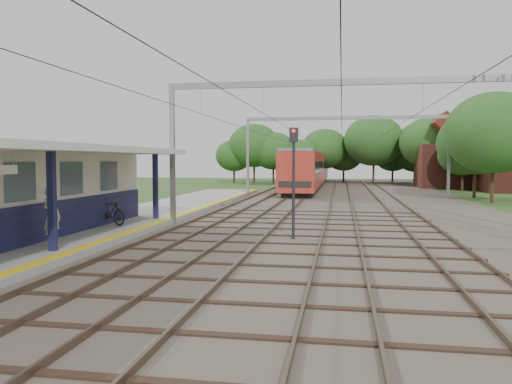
# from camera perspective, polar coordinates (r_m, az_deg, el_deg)

# --- Properties ---
(ground) EXTENTS (160.00, 160.00, 0.00)m
(ground) POSITION_cam_1_polar(r_m,az_deg,el_deg) (9.73, -10.76, -16.04)
(ground) COLOR #2D4C1E
(ground) RESTS_ON ground
(ballast_bed) EXTENTS (18.00, 90.00, 0.10)m
(ballast_bed) POSITION_cam_1_polar(r_m,az_deg,el_deg) (38.71, 10.86, -1.15)
(ballast_bed) COLOR #473D33
(ballast_bed) RESTS_ON ground
(platform) EXTENTS (5.00, 52.00, 0.35)m
(platform) POSITION_cam_1_polar(r_m,az_deg,el_deg) (25.18, -15.60, -3.51)
(platform) COLOR gray
(platform) RESTS_ON ground
(yellow_stripe) EXTENTS (0.45, 52.00, 0.01)m
(yellow_stripe) POSITION_cam_1_polar(r_m,az_deg,el_deg) (24.29, -10.79, -3.28)
(yellow_stripe) COLOR yellow
(yellow_stripe) RESTS_ON platform
(rail_tracks) EXTENTS (11.80, 88.00, 0.15)m
(rail_tracks) POSITION_cam_1_polar(r_m,az_deg,el_deg) (38.73, 7.16, -0.93)
(rail_tracks) COLOR brown
(rail_tracks) RESTS_ON ballast_bed
(catenary_system) EXTENTS (17.22, 88.00, 7.00)m
(catenary_system) POSITION_cam_1_polar(r_m,az_deg,el_deg) (33.92, 10.08, 7.42)
(catenary_system) COLOR gray
(catenary_system) RESTS_ON ground
(tree_band) EXTENTS (31.72, 30.88, 8.82)m
(tree_band) POSITION_cam_1_polar(r_m,az_deg,el_deg) (65.71, 10.34, 5.07)
(tree_band) COLOR #382619
(tree_band) RESTS_ON ground
(house_far) EXTENTS (8.00, 6.12, 8.66)m
(house_far) POSITION_cam_1_polar(r_m,az_deg,el_deg) (61.89, 21.71, 3.39)
(house_far) COLOR brown
(house_far) RESTS_ON ground
(person) EXTENTS (0.87, 0.72, 2.03)m
(person) POSITION_cam_1_polar(r_m,az_deg,el_deg) (18.42, -22.31, -2.53)
(person) COLOR silver
(person) RESTS_ON platform
(bicycle) EXTENTS (1.98, 1.35, 1.16)m
(bicycle) POSITION_cam_1_polar(r_m,az_deg,el_deg) (23.36, -16.28, -2.21)
(bicycle) COLOR black
(bicycle) RESTS_ON platform
(train) EXTENTS (3.17, 39.43, 4.14)m
(train) POSITION_cam_1_polar(r_m,az_deg,el_deg) (60.20, 6.22, 2.74)
(train) COLOR black
(train) RESTS_ON ballast_bed
(signal_post) EXTENTS (0.36, 0.32, 4.55)m
(signal_post) POSITION_cam_1_polar(r_m,az_deg,el_deg) (19.91, 4.32, 2.64)
(signal_post) COLOR black
(signal_post) RESTS_ON ground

